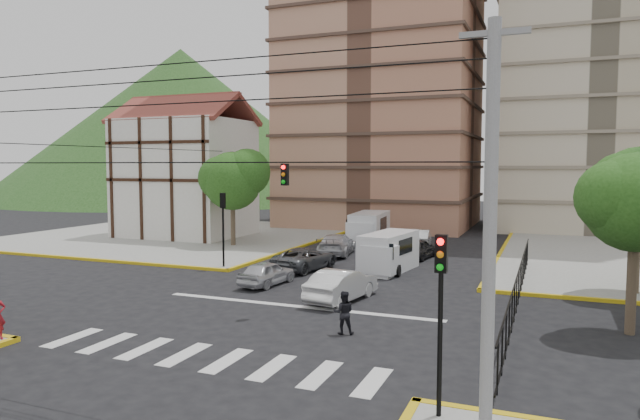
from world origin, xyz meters
The scene contains 22 objects.
ground centered at (0.00, 0.00, 0.00)m, with size 160.00×160.00×0.00m, color black.
sidewalk_nw centered at (-20.00, 20.00, 0.07)m, with size 26.00×26.00×0.15m, color gray.
crosswalk_stripes centered at (0.00, -6.00, 0.01)m, with size 12.00×2.40×0.01m, color silver.
stop_line centered at (0.00, 1.20, 0.01)m, with size 13.00×0.40×0.01m, color silver.
tudor_building centered at (-19.00, 20.00, 5.25)m, with size 10.80×8.05×12.23m.
distant_hill centered at (-55.00, 70.00, 14.00)m, with size 70.00×70.00×28.00m, color #204717.
park_fence centered at (9.00, 4.50, 0.00)m, with size 0.10×22.50×1.66m, color black, non-canonical shape.
tree_park_a centered at (13.08, 2.01, 5.01)m, with size 4.41×3.60×6.83m.
tree_tudor centered at (-11.90, 16.01, 5.22)m, with size 5.39×4.40×7.43m.
traffic_light_se centered at (7.80, -7.80, 3.11)m, with size 0.28×0.22×4.40m.
traffic_light_nw centered at (-7.80, 7.80, 3.11)m, with size 0.28×0.22×4.40m.
traffic_light_hanging centered at (0.00, -2.04, 5.90)m, with size 18.00×9.12×0.92m.
utility_pole_se centered at (9.00, -9.00, 4.77)m, with size 1.40×0.28×9.00m.
van_right_lane centered at (1.51, 10.63, 1.09)m, with size 2.58×5.21×2.25m.
van_left_lane centered at (-2.78, 20.77, 1.22)m, with size 2.62×5.74×2.51m.
car_silver_front_left centered at (-3.29, 4.66, 0.63)m, with size 1.50×3.72×1.27m, color silver.
car_white_front_right centered at (1.46, 2.91, 0.74)m, with size 1.56×4.47×1.47m, color white.
car_grey_mid_left centered at (-3.20, 9.42, 0.67)m, with size 2.21×4.80×1.33m, color #585B60.
car_silver_rear_left centered at (-3.38, 15.31, 0.74)m, with size 2.06×5.08×1.47m, color #BBBBC0.
car_darkgrey_mid_right centered at (2.15, 15.85, 0.68)m, with size 1.61×4.00×1.36m, color #252427.
car_white_rear_right centered at (1.16, 21.11, 0.68)m, with size 1.45×4.16×1.37m, color white.
pedestrian_crosswalk centered at (3.25, -1.88, 0.79)m, with size 0.77×0.60×1.59m, color black.
Camera 1 is at (10.13, -21.22, 6.18)m, focal length 32.00 mm.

